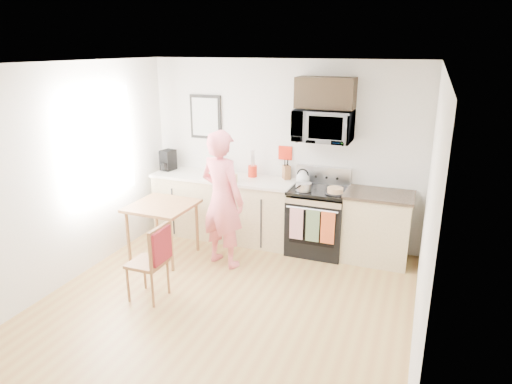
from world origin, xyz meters
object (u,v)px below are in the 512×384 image
at_px(range, 317,222).
at_px(chair, 156,253).
at_px(person, 222,199).
at_px(dining_table, 162,210).
at_px(cake, 335,191).
at_px(microwave, 323,126).

bearing_deg(range, chair, -125.56).
xyz_separation_m(person, dining_table, (-0.84, -0.09, -0.23)).
height_order(chair, cake, cake).
relative_size(range, cake, 4.64).
bearing_deg(person, cake, -136.06).
distance_m(chair, cake, 2.42).
bearing_deg(dining_table, chair, -61.73).
xyz_separation_m(range, cake, (0.25, -0.16, 0.53)).
distance_m(person, chair, 1.18).
relative_size(microwave, dining_table, 0.95).
distance_m(person, dining_table, 0.88).
xyz_separation_m(range, microwave, (-0.00, 0.10, 1.32)).
bearing_deg(microwave, dining_table, -152.08).
height_order(dining_table, cake, cake).
distance_m(range, dining_table, 2.12).
bearing_deg(cake, microwave, 134.07).
bearing_deg(chair, person, 74.69).
bearing_deg(cake, chair, -132.69).
bearing_deg(range, dining_table, -154.59).
xyz_separation_m(microwave, cake, (0.25, -0.26, -0.80)).
relative_size(person, cake, 7.16).
relative_size(range, chair, 1.29).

